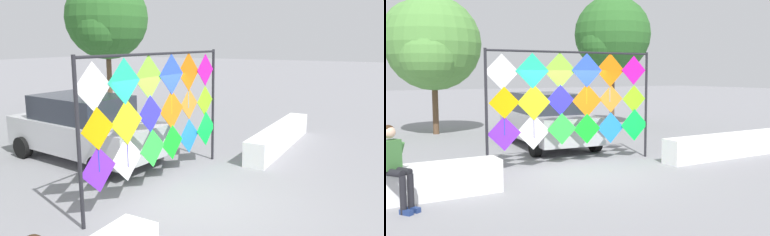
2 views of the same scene
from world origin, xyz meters
The scene contains 5 objects.
ground centered at (0.00, 0.00, 0.00)m, with size 120.00×120.00×0.00m, color gray.
plaza_ledge_right centered at (4.72, -0.23, 0.34)m, with size 4.70×0.60×0.68m, color white.
kite_display_rack centered at (0.24, 1.16, 1.82)m, with size 4.79×0.28×3.02m.
parked_car centered at (0.97, 4.17, 0.90)m, with size 2.54×4.73×1.77m.
tree_broadleaf centered at (6.00, 7.78, 4.10)m, with size 3.47×3.47×5.93m.
Camera 1 is at (-6.54, -3.40, 3.23)m, focal length 35.54 mm.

